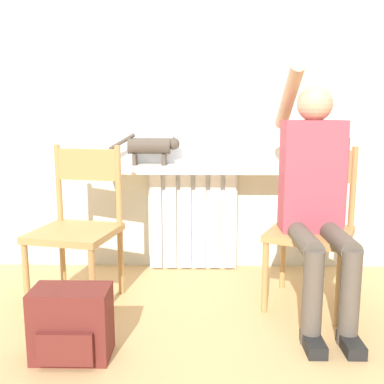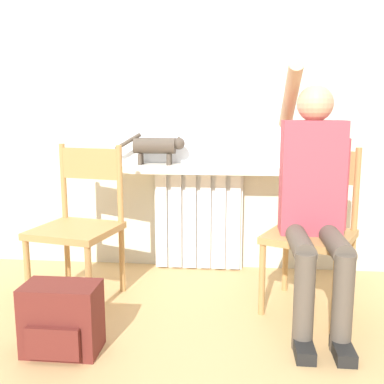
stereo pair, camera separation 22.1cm
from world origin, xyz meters
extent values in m
plane|color=tan|center=(0.00, 0.00, 0.00)|extent=(12.00, 12.00, 0.00)
cube|color=beige|center=(0.00, 1.23, 1.35)|extent=(7.00, 0.06, 2.70)
cube|color=white|center=(0.00, 1.16, 0.36)|extent=(0.63, 0.05, 0.72)
cube|color=white|center=(-0.26, 1.12, 0.36)|extent=(0.07, 0.03, 0.69)
cube|color=white|center=(-0.16, 1.12, 0.36)|extent=(0.07, 0.03, 0.69)
cube|color=white|center=(-0.05, 1.12, 0.36)|extent=(0.07, 0.03, 0.69)
cube|color=white|center=(0.05, 1.12, 0.36)|extent=(0.07, 0.03, 0.69)
cube|color=white|center=(0.16, 1.12, 0.36)|extent=(0.07, 0.03, 0.69)
cube|color=white|center=(0.26, 1.12, 0.36)|extent=(0.07, 0.03, 0.69)
cube|color=white|center=(0.00, 1.08, 0.74)|extent=(1.22, 0.25, 0.05)
cube|color=white|center=(0.00, 1.20, 1.35)|extent=(1.17, 0.01, 1.16)
cube|color=#B2844C|center=(-0.69, 0.52, 0.43)|extent=(0.54, 0.54, 0.04)
cylinder|color=#B2844C|center=(-0.93, 0.36, 0.21)|extent=(0.04, 0.04, 0.41)
cylinder|color=#B2844C|center=(-0.53, 0.28, 0.21)|extent=(0.04, 0.04, 0.41)
cylinder|color=#B2844C|center=(-0.84, 0.76, 0.21)|extent=(0.04, 0.04, 0.41)
cylinder|color=#B2844C|center=(-0.45, 0.67, 0.21)|extent=(0.04, 0.04, 0.41)
cylinder|color=#B2844C|center=(-0.84, 0.76, 0.69)|extent=(0.04, 0.04, 0.48)
cylinder|color=#B2844C|center=(-0.45, 0.67, 0.69)|extent=(0.04, 0.04, 0.48)
cube|color=#B2844C|center=(-0.64, 0.71, 0.81)|extent=(0.40, 0.11, 0.19)
cube|color=#B2844C|center=(0.69, 0.52, 0.43)|extent=(0.60, 0.60, 0.04)
cylinder|color=#B2844C|center=(0.42, 0.42, 0.21)|extent=(0.04, 0.04, 0.41)
cylinder|color=#B2844C|center=(0.79, 0.25, 0.21)|extent=(0.04, 0.04, 0.41)
cylinder|color=#B2844C|center=(0.59, 0.78, 0.21)|extent=(0.04, 0.04, 0.41)
cylinder|color=#B2844C|center=(0.95, 0.62, 0.21)|extent=(0.04, 0.04, 0.41)
cylinder|color=#B2844C|center=(0.59, 0.78, 0.69)|extent=(0.04, 0.04, 0.48)
cylinder|color=#B2844C|center=(0.95, 0.62, 0.69)|extent=(0.04, 0.04, 0.48)
cube|color=#B2844C|center=(0.77, 0.70, 0.81)|extent=(0.38, 0.19, 0.19)
cylinder|color=brown|center=(0.60, 0.30, 0.47)|extent=(0.11, 0.49, 0.11)
cylinder|color=brown|center=(0.78, 0.30, 0.47)|extent=(0.11, 0.49, 0.11)
cylinder|color=brown|center=(0.60, 0.05, 0.24)|extent=(0.10, 0.10, 0.48)
cylinder|color=brown|center=(0.78, 0.05, 0.24)|extent=(0.10, 0.10, 0.48)
cube|color=black|center=(0.60, -0.01, 0.03)|extent=(0.09, 0.20, 0.06)
cube|color=black|center=(0.78, -0.01, 0.03)|extent=(0.09, 0.20, 0.06)
cube|color=#B74251|center=(0.69, 0.54, 0.77)|extent=(0.34, 0.20, 0.63)
sphere|color=tan|center=(0.69, 0.54, 1.18)|extent=(0.20, 0.20, 0.20)
cylinder|color=tan|center=(0.57, 0.68, 1.22)|extent=(0.08, 0.50, 0.38)
cylinder|color=#B74251|center=(0.84, 0.50, 0.74)|extent=(0.08, 0.08, 0.51)
cylinder|color=#4C4238|center=(-0.30, 1.09, 0.90)|extent=(0.29, 0.11, 0.11)
sphere|color=#4C4238|center=(-0.13, 1.09, 0.92)|extent=(0.08, 0.08, 0.08)
cone|color=#4C4238|center=(-0.13, 1.07, 0.96)|extent=(0.03, 0.03, 0.03)
cone|color=#4C4238|center=(-0.13, 1.11, 0.96)|extent=(0.03, 0.03, 0.03)
cylinder|color=#4C4238|center=(-0.20, 1.06, 0.81)|extent=(0.03, 0.03, 0.08)
cylinder|color=#4C4238|center=(-0.20, 1.11, 0.81)|extent=(0.03, 0.03, 0.08)
cylinder|color=#4C4238|center=(-0.40, 1.06, 0.81)|extent=(0.03, 0.03, 0.08)
cylinder|color=#4C4238|center=(-0.40, 1.11, 0.81)|extent=(0.03, 0.03, 0.08)
cylinder|color=#4C4238|center=(-0.49, 1.09, 0.93)|extent=(0.19, 0.03, 0.13)
cube|color=maroon|center=(-0.55, -0.08, 0.17)|extent=(0.36, 0.21, 0.34)
cube|color=maroon|center=(-0.55, -0.20, 0.10)|extent=(0.25, 0.03, 0.15)
camera|label=1|loc=(0.04, -2.01, 1.13)|focal=42.00mm
camera|label=2|loc=(0.26, -2.00, 1.13)|focal=42.00mm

